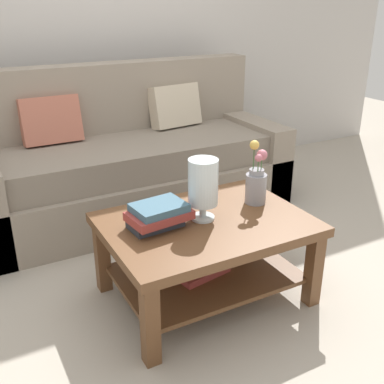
{
  "coord_description": "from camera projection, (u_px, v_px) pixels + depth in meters",
  "views": [
    {
      "loc": [
        -1.08,
        -2.15,
        1.5
      ],
      "look_at": [
        -0.01,
        -0.17,
        0.56
      ],
      "focal_mm": 43.45,
      "sensor_mm": 36.0,
      "label": 1
    }
  ],
  "objects": [
    {
      "name": "couch",
      "position": [
        130.0,
        163.0,
        3.44
      ],
      "size": [
        2.25,
        0.9,
        1.06
      ],
      "color": "gray",
      "rests_on": "ground"
    },
    {
      "name": "flower_pitcher",
      "position": [
        256.0,
        182.0,
        2.52
      ],
      "size": [
        0.12,
        0.12,
        0.35
      ],
      "color": "gray",
      "rests_on": "coffee_table"
    },
    {
      "name": "back_wall",
      "position": [
        82.0,
        18.0,
        3.62
      ],
      "size": [
        6.4,
        0.12,
        2.7
      ],
      "primitive_type": "cube",
      "color": "#BCB7B2",
      "rests_on": "ground"
    },
    {
      "name": "ground_plane",
      "position": [
        180.0,
        267.0,
        2.8
      ],
      "size": [
        10.0,
        10.0,
        0.0
      ],
      "primitive_type": "plane",
      "color": "#ADA393"
    },
    {
      "name": "glass_hurricane_vase",
      "position": [
        203.0,
        184.0,
        2.3
      ],
      "size": [
        0.15,
        0.15,
        0.32
      ],
      "color": "silver",
      "rests_on": "coffee_table"
    },
    {
      "name": "book_stack_main",
      "position": [
        158.0,
        215.0,
        2.27
      ],
      "size": [
        0.32,
        0.22,
        0.12
      ],
      "color": "#2D333D",
      "rests_on": "coffee_table"
    },
    {
      "name": "coffee_table",
      "position": [
        205.0,
        242.0,
        2.41
      ],
      "size": [
        1.03,
        0.75,
        0.46
      ],
      "color": "brown",
      "rests_on": "ground"
    }
  ]
}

